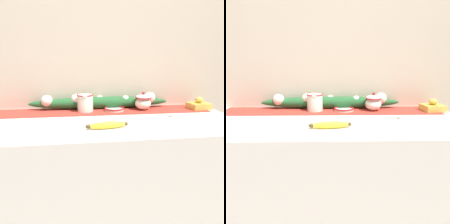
% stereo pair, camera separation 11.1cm
% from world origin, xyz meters
% --- Properties ---
extents(countertop, '(1.56, 0.65, 0.92)m').
position_xyz_m(countertop, '(0.00, 0.00, 0.46)').
color(countertop, silver).
rests_on(countertop, ground_plane).
extents(back_wall, '(2.36, 0.04, 2.40)m').
position_xyz_m(back_wall, '(0.00, 0.35, 1.20)').
color(back_wall, beige).
rests_on(back_wall, ground_plane).
extents(table_runner, '(1.44, 0.23, 0.00)m').
position_xyz_m(table_runner, '(0.00, 0.20, 0.92)').
color(table_runner, '#B23328').
rests_on(table_runner, countertop).
extents(cream_pitcher, '(0.11, 0.13, 0.12)m').
position_xyz_m(cream_pitcher, '(-0.10, 0.20, 0.98)').
color(cream_pitcher, white).
rests_on(cream_pitcher, countertop).
extents(sugar_bowl, '(0.11, 0.11, 0.12)m').
position_xyz_m(sugar_bowl, '(0.29, 0.20, 0.98)').
color(sugar_bowl, white).
rests_on(sugar_bowl, countertop).
extents(small_dish, '(0.14, 0.14, 0.02)m').
position_xyz_m(small_dish, '(0.09, 0.20, 0.93)').
color(small_dish, white).
rests_on(small_dish, countertop).
extents(banana, '(0.22, 0.06, 0.04)m').
position_xyz_m(banana, '(0.01, -0.16, 0.94)').
color(banana, yellow).
rests_on(banana, countertop).
extents(spoon, '(0.20, 0.03, 0.01)m').
position_xyz_m(spoon, '(0.39, 0.01, 0.92)').
color(spoon, '#A89E89').
rests_on(spoon, countertop).
extents(gift_box, '(0.15, 0.13, 0.08)m').
position_xyz_m(gift_box, '(0.68, 0.18, 0.95)').
color(gift_box, gold).
rests_on(gift_box, countertop).
extents(poinsettia_garland, '(0.97, 0.10, 0.11)m').
position_xyz_m(poinsettia_garland, '(-0.00, 0.27, 0.97)').
color(poinsettia_garland, '#235B2D').
rests_on(poinsettia_garland, countertop).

